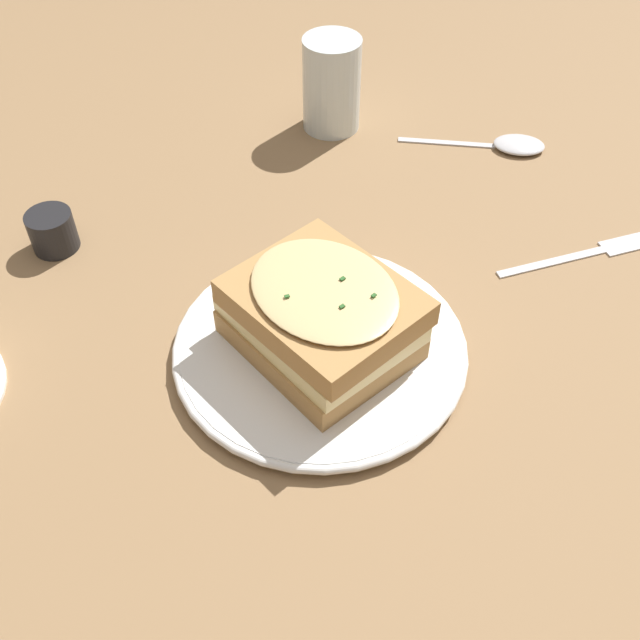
{
  "coord_description": "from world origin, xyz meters",
  "views": [
    {
      "loc": [
        -0.04,
        -0.4,
        0.49
      ],
      "look_at": [
        -0.02,
        0.03,
        0.04
      ],
      "focal_mm": 42.0,
      "sensor_mm": 36.0,
      "label": 1
    }
  ],
  "objects_px": {
    "sandwich": "(322,316)",
    "spoon": "(511,144)",
    "condiment_pot": "(52,231)",
    "fork": "(604,249)",
    "water_glass": "(329,84)",
    "dinner_plate": "(320,348)"
  },
  "relations": [
    {
      "from": "dinner_plate",
      "to": "fork",
      "type": "distance_m",
      "value": 0.31
    },
    {
      "from": "dinner_plate",
      "to": "sandwich",
      "type": "distance_m",
      "value": 0.04
    },
    {
      "from": "dinner_plate",
      "to": "fork",
      "type": "bearing_deg",
      "value": 23.92
    },
    {
      "from": "condiment_pot",
      "to": "sandwich",
      "type": "bearing_deg",
      "value": -30.04
    },
    {
      "from": "water_glass",
      "to": "fork",
      "type": "height_order",
      "value": "water_glass"
    },
    {
      "from": "fork",
      "to": "spoon",
      "type": "bearing_deg",
      "value": -179.15
    },
    {
      "from": "dinner_plate",
      "to": "spoon",
      "type": "bearing_deg",
      "value": 53.28
    },
    {
      "from": "sandwich",
      "to": "fork",
      "type": "bearing_deg",
      "value": 24.18
    },
    {
      "from": "water_glass",
      "to": "fork",
      "type": "relative_size",
      "value": 0.58
    },
    {
      "from": "spoon",
      "to": "condiment_pot",
      "type": "height_order",
      "value": "condiment_pot"
    },
    {
      "from": "fork",
      "to": "spoon",
      "type": "height_order",
      "value": "spoon"
    },
    {
      "from": "sandwich",
      "to": "water_glass",
      "type": "relative_size",
      "value": 1.73
    },
    {
      "from": "water_glass",
      "to": "spoon",
      "type": "xyz_separation_m",
      "value": [
        0.21,
        -0.05,
        -0.05
      ]
    },
    {
      "from": "dinner_plate",
      "to": "condiment_pot",
      "type": "distance_m",
      "value": 0.3
    },
    {
      "from": "fork",
      "to": "condiment_pot",
      "type": "relative_size",
      "value": 4.1
    },
    {
      "from": "water_glass",
      "to": "spoon",
      "type": "distance_m",
      "value": 0.22
    },
    {
      "from": "sandwich",
      "to": "condiment_pot",
      "type": "relative_size",
      "value": 4.13
    },
    {
      "from": "fork",
      "to": "water_glass",
      "type": "bearing_deg",
      "value": -148.12
    },
    {
      "from": "water_glass",
      "to": "spoon",
      "type": "bearing_deg",
      "value": -14.42
    },
    {
      "from": "sandwich",
      "to": "condiment_pot",
      "type": "distance_m",
      "value": 0.3
    },
    {
      "from": "spoon",
      "to": "condiment_pot",
      "type": "xyz_separation_m",
      "value": [
        -0.49,
        -0.16,
        0.02
      ]
    },
    {
      "from": "sandwich",
      "to": "spoon",
      "type": "relative_size",
      "value": 1.1
    }
  ]
}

